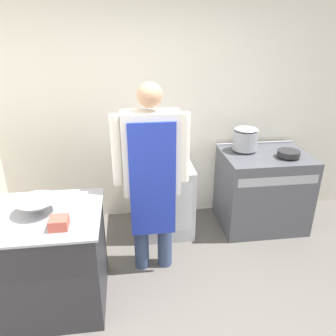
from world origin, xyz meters
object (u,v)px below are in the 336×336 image
(mixing_bowl, at_px, (37,206))
(plastic_tub, at_px, (59,223))
(stock_pot, at_px, (245,138))
(fridge_unit, at_px, (164,197))
(stove, at_px, (262,190))
(saute_pan, at_px, (289,153))
(person_cook, at_px, (151,170))

(mixing_bowl, relative_size, plastic_tub, 2.47)
(plastic_tub, xyz_separation_m, stock_pot, (1.84, 1.30, 0.13))
(fridge_unit, xyz_separation_m, stock_pot, (0.94, 0.08, 0.64))
(stove, bearing_deg, mixing_bowl, -157.56)
(stove, relative_size, fridge_unit, 1.17)
(saute_pan, bearing_deg, person_cook, -162.46)
(mixing_bowl, xyz_separation_m, plastic_tub, (0.20, -0.24, -0.02))
(stove, bearing_deg, plastic_tub, -150.37)
(stove, distance_m, mixing_bowl, 2.48)
(person_cook, bearing_deg, stove, 24.51)
(stock_pot, height_order, saute_pan, stock_pot)
(fridge_unit, relative_size, person_cook, 0.45)
(plastic_tub, relative_size, stock_pot, 0.48)
(fridge_unit, bearing_deg, plastic_tub, -126.42)
(fridge_unit, distance_m, saute_pan, 1.46)
(fridge_unit, distance_m, stock_pot, 1.14)
(stove, relative_size, stock_pot, 3.49)
(stove, bearing_deg, person_cook, -155.49)
(stock_pot, xyz_separation_m, saute_pan, (0.40, -0.26, -0.10))
(stove, distance_m, stock_pot, 0.65)
(stove, height_order, person_cook, person_cook)
(person_cook, relative_size, saute_pan, 7.46)
(fridge_unit, xyz_separation_m, plastic_tub, (-0.90, -1.22, 0.51))
(stove, distance_m, person_cook, 1.59)
(stove, distance_m, plastic_tub, 2.41)
(mixing_bowl, bearing_deg, stock_pot, 27.46)
(stock_pot, bearing_deg, fridge_unit, -175.40)
(fridge_unit, distance_m, plastic_tub, 1.60)
(person_cook, distance_m, plastic_tub, 0.91)
(plastic_tub, distance_m, saute_pan, 2.47)
(person_cook, xyz_separation_m, mixing_bowl, (-0.91, -0.32, -0.11))
(mixing_bowl, bearing_deg, plastic_tub, -49.73)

